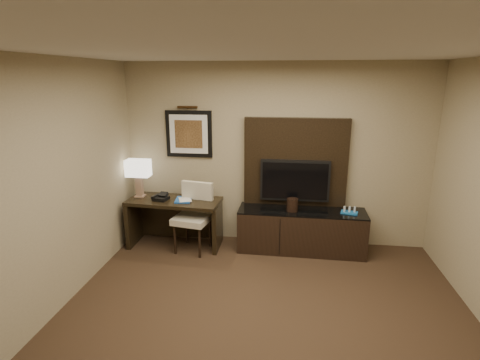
% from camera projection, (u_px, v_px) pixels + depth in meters
% --- Properties ---
extents(floor, '(4.50, 5.00, 0.01)m').
position_uv_depth(floor, '(261.00, 350.00, 3.54)').
color(floor, '#312116').
rests_on(floor, ground).
extents(ceiling, '(4.50, 5.00, 0.01)m').
position_uv_depth(ceiling, '(266.00, 47.00, 2.81)').
color(ceiling, silver).
rests_on(ceiling, wall_back).
extents(wall_back, '(4.50, 0.01, 2.70)m').
position_uv_depth(wall_back, '(275.00, 156.00, 5.56)').
color(wall_back, '#988967').
rests_on(wall_back, floor).
extents(wall_left, '(0.01, 5.00, 2.70)m').
position_uv_depth(wall_left, '(20.00, 204.00, 3.46)').
color(wall_left, '#988967').
rests_on(wall_left, floor).
extents(desk, '(1.40, 0.68, 0.73)m').
position_uv_depth(desk, '(175.00, 223.00, 5.63)').
color(desk, black).
rests_on(desk, floor).
extents(credenza, '(1.83, 0.53, 0.63)m').
position_uv_depth(credenza, '(301.00, 230.00, 5.46)').
color(credenza, black).
rests_on(credenza, floor).
extents(tv_wall_panel, '(1.50, 0.12, 1.30)m').
position_uv_depth(tv_wall_panel, '(295.00, 162.00, 5.48)').
color(tv_wall_panel, black).
rests_on(tv_wall_panel, wall_back).
extents(tv, '(1.00, 0.08, 0.60)m').
position_uv_depth(tv, '(295.00, 180.00, 5.46)').
color(tv, black).
rests_on(tv, tv_wall_panel).
extents(artwork, '(0.70, 0.04, 0.70)m').
position_uv_depth(artwork, '(189.00, 134.00, 5.62)').
color(artwork, black).
rests_on(artwork, wall_back).
extents(picture_light, '(0.04, 0.04, 0.30)m').
position_uv_depth(picture_light, '(187.00, 107.00, 5.48)').
color(picture_light, '#442B15').
rests_on(picture_light, wall_back).
extents(desk_chair, '(0.57, 0.63, 1.01)m').
position_uv_depth(desk_chair, '(192.00, 218.00, 5.42)').
color(desk_chair, beige).
rests_on(desk_chair, floor).
extents(table_lamp, '(0.36, 0.27, 0.52)m').
position_uv_depth(table_lamp, '(139.00, 180.00, 5.60)').
color(table_lamp, '#97755E').
rests_on(table_lamp, desk).
extents(desk_phone, '(0.23, 0.22, 0.10)m').
position_uv_depth(desk_phone, '(161.00, 197.00, 5.50)').
color(desk_phone, black).
rests_on(desk_phone, desk).
extents(blue_folder, '(0.26, 0.33, 0.02)m').
position_uv_depth(blue_folder, '(183.00, 200.00, 5.49)').
color(blue_folder, '#184C9E').
rests_on(blue_folder, desk).
extents(book, '(0.17, 0.09, 0.24)m').
position_uv_depth(book, '(179.00, 193.00, 5.43)').
color(book, tan).
rests_on(book, desk).
extents(ice_bucket, '(0.19, 0.19, 0.18)m').
position_uv_depth(ice_bucket, '(292.00, 205.00, 5.34)').
color(ice_bucket, black).
rests_on(ice_bucket, credenza).
extents(minibar_tray, '(0.25, 0.19, 0.08)m').
position_uv_depth(minibar_tray, '(349.00, 210.00, 5.26)').
color(minibar_tray, '#1A63AA').
rests_on(minibar_tray, credenza).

